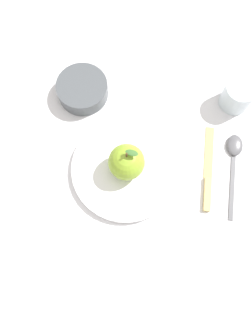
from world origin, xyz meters
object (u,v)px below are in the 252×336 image
object	(u,v)px
apple	(127,163)
side_bowl	(82,89)
spoon	(234,155)
knife	(208,176)
cup	(238,94)
dinner_plate	(126,170)

from	to	relation	value
apple	side_bowl	world-z (taller)	apple
apple	spoon	bearing A→B (deg)	-8.32
knife	spoon	bearing A→B (deg)	21.18
apple	knife	size ratio (longest dim) A/B	0.49
apple	cup	bearing A→B (deg)	17.28
cup	dinner_plate	bearing A→B (deg)	-162.72
side_bowl	knife	bearing A→B (deg)	-52.20
cup	spoon	world-z (taller)	cup
apple	knife	world-z (taller)	apple
side_bowl	apple	bearing A→B (deg)	-77.94
apple	cup	xyz separation A→B (m)	(0.28, 0.09, -0.02)
cup	spoon	size ratio (longest dim) A/B	0.38
spoon	knife	bearing A→B (deg)	-158.82
spoon	apple	bearing A→B (deg)	171.68
cup	spoon	distance (m)	0.13
dinner_plate	cup	distance (m)	0.29
apple	side_bowl	size ratio (longest dim) A/B	0.78
spoon	side_bowl	bearing A→B (deg)	139.15
spoon	cup	bearing A→B (deg)	68.58
side_bowl	spoon	size ratio (longest dim) A/B	0.63
apple	knife	bearing A→B (deg)	-20.60
apple	dinner_plate	bearing A→B (deg)	-162.96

